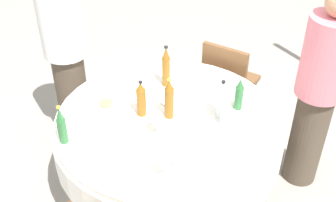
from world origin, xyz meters
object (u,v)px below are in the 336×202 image
Objects in this scene: bottle_amber_left at (166,67)px; person_inner at (319,91)px; bottle_green_near at (239,94)px; bottle_clear_far at (225,106)px; person_rear at (67,58)px; plate_front at (112,157)px; plate_east at (106,105)px; plate_right at (196,129)px; dining_table at (168,134)px; chair_south at (228,79)px; bottle_green_north at (62,126)px; plate_west at (173,98)px; bottle_amber_inner at (141,99)px; bottle_amber_rear at (169,99)px; wine_glass_south at (157,120)px; bottle_clear_south at (222,100)px; wine_glass_far at (164,162)px; wine_glass_left at (173,154)px.

bottle_amber_left is 1.10m from person_inner.
bottle_clear_far is (0.14, -0.17, 0.03)m from bottle_green_near.
person_rear is at bearing -125.44° from bottle_amber_left.
plate_front is 0.92× the size of plate_east.
plate_front is (0.09, -0.58, 0.00)m from plate_right.
dining_table is 0.98m from chair_south.
dining_table is 5.69× the size of bottle_green_north.
plate_right is at bearing -89.35° from person_rear.
plate_west and plate_right have the same top height.
bottle_clear_far is 0.46m from plate_west.
dining_table is 6.18× the size of plate_right.
plate_front is at bearing -37.10° from bottle_amber_inner.
person_inner is (0.15, 1.06, -0.05)m from bottle_amber_rear.
chair_south is (-0.78, 0.85, -0.34)m from wine_glass_south.
bottle_amber_inner is 1.11m from chair_south.
plate_east is at bearing 173.35° from plate_front.
person_rear is (-0.78, -0.41, -0.05)m from bottle_amber_inner.
bottle_clear_south is (0.10, 0.34, -0.01)m from bottle_amber_rear.
wine_glass_far is at bearing 47.40° from bottle_green_north.
wine_glass_far is at bearing 46.82° from plate_front.
bottle_green_north is 0.72m from wine_glass_left.
person_rear is (-1.01, -1.65, -0.01)m from person_inner.
wine_glass_far reaches higher than wine_glass_south.
plate_front is (0.37, -0.28, -0.12)m from bottle_amber_inner.
bottle_amber_left is 2.00× the size of wine_glass_far.
plate_west is at bearing -147.42° from bottle_clear_far.
plate_west is at bearing 82.74° from plate_east.
wine_glass_far is 0.75× the size of plate_west.
wine_glass_left is 0.38m from plate_right.
wine_glass_south is at bearing -39.67° from dining_table.
plate_front is 0.14× the size of person_rear.
bottle_amber_rear is 1.21× the size of bottle_green_near.
bottle_amber_inner reaches higher than wine_glass_left.
bottle_amber_left is at bearing 165.87° from wine_glass_left.
plate_east is 1.50m from person_inner.
wine_glass_south is at bearing -40.19° from bottle_amber_rear.
dining_table is at bearing 160.72° from wine_glass_far.
plate_front is (0.19, -0.79, -0.12)m from bottle_clear_south.
bottle_amber_rear reaches higher than chair_south.
bottle_amber_inner is at bearing 103.60° from bottle_green_north.
person_inner is at bearing 92.86° from plate_right.
plate_right is at bearing -79.96° from person_inner.
bottle_green_near is 0.16× the size of person_inner.
wine_glass_left is at bearing -17.56° from plate_west.
person_rear is at bearing -146.62° from dining_table.
plate_east is at bearing -74.39° from bottle_amber_left.
bottle_green_north reaches higher than wine_glass_far.
wine_glass_left is at bearing 5.63° from bottle_amber_inner.
bottle_amber_left is 0.95m from wine_glass_far.
person_inner is (-0.04, 0.74, -0.06)m from bottle_clear_far.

